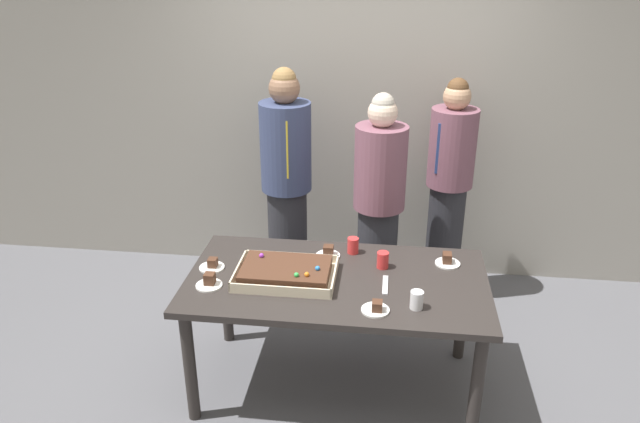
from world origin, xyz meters
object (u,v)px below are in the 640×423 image
object	(u,v)px
party_table	(337,292)
plated_slice_far_right	(209,282)
sheet_cake	(286,272)
plated_slice_center_front	(328,253)
plated_slice_far_left	(447,261)
person_serving_front	(379,209)
drink_cup_far_end	(383,260)
drink_cup_nearest	(353,245)
plated_slice_near_right	(212,265)
drink_cup_middle	(417,300)
person_green_shirt_behind	(287,184)
person_striped_tie_right	(448,189)
plated_slice_near_left	(376,308)
cake_server_utensil	(385,285)

from	to	relation	value
party_table	plated_slice_far_right	distance (m)	0.73
sheet_cake	plated_slice_center_front	world-z (taller)	sheet_cake
plated_slice_far_left	person_serving_front	bearing A→B (deg)	127.52
drink_cup_far_end	drink_cup_nearest	bearing A→B (deg)	138.68
plated_slice_near_right	drink_cup_middle	size ratio (longest dim) A/B	1.50
plated_slice_center_front	person_green_shirt_behind	xyz separation A→B (m)	(-0.40, 0.80, 0.13)
person_striped_tie_right	drink_cup_middle	bearing A→B (deg)	29.09
plated_slice_far_right	drink_cup_nearest	xyz separation A→B (m)	(0.77, 0.50, 0.03)
plated_slice_near_left	plated_slice_center_front	distance (m)	0.66
plated_slice_near_right	sheet_cake	bearing A→B (deg)	-7.72
plated_slice_near_left	plated_slice_far_right	bearing A→B (deg)	171.26
person_green_shirt_behind	plated_slice_far_left	bearing A→B (deg)	44.49
drink_cup_far_end	person_striped_tie_right	world-z (taller)	person_striped_tie_right
plated_slice_far_right	person_serving_front	distance (m)	1.35
sheet_cake	plated_slice_far_right	size ratio (longest dim) A/B	3.81
cake_server_utensil	person_striped_tie_right	xyz separation A→B (m)	(0.43, 1.23, 0.11)
plated_slice_far_right	plated_slice_center_front	distance (m)	0.76
plated_slice_near_right	person_striped_tie_right	size ratio (longest dim) A/B	0.09
plated_slice_far_left	person_green_shirt_behind	xyz separation A→B (m)	(-1.12, 0.81, 0.13)
party_table	drink_cup_middle	xyz separation A→B (m)	(0.45, -0.25, 0.14)
person_striped_tie_right	plated_slice_near_left	bearing A→B (deg)	21.92
plated_slice_near_right	drink_cup_far_end	size ratio (longest dim) A/B	1.50
person_green_shirt_behind	drink_cup_nearest	bearing A→B (deg)	26.90
plated_slice_near_right	plated_slice_far_left	bearing A→B (deg)	9.17
drink_cup_far_end	plated_slice_center_front	bearing A→B (deg)	162.96
sheet_cake	plated_slice_center_front	distance (m)	0.36
drink_cup_nearest	person_serving_front	xyz separation A→B (m)	(0.14, 0.49, 0.04)
plated_slice_far_right	drink_cup_far_end	size ratio (longest dim) A/B	1.50
plated_slice_far_right	drink_cup_nearest	bearing A→B (deg)	32.69
drink_cup_nearest	person_striped_tie_right	bearing A→B (deg)	53.37
party_table	plated_slice_far_left	size ratio (longest dim) A/B	11.54
plated_slice_near_right	plated_slice_far_right	bearing A→B (deg)	-78.06
party_table	person_striped_tie_right	size ratio (longest dim) A/B	1.02
drink_cup_middle	person_green_shirt_behind	size ratio (longest dim) A/B	0.06
drink_cup_nearest	plated_slice_near_right	bearing A→B (deg)	-159.89
plated_slice_center_front	drink_cup_nearest	size ratio (longest dim) A/B	1.50
plated_slice_near_left	person_green_shirt_behind	xyz separation A→B (m)	(-0.71, 1.38, 0.13)
plated_slice_far_left	plated_slice_center_front	xyz separation A→B (m)	(-0.72, 0.01, -0.00)
cake_server_utensil	plated_slice_near_left	bearing A→B (deg)	-98.91
person_striped_tie_right	cake_server_utensil	bearing A→B (deg)	20.17
plated_slice_near_right	person_striped_tie_right	xyz separation A→B (m)	(1.45, 1.16, 0.10)
plated_slice_near_left	person_serving_front	world-z (taller)	person_serving_front
plated_slice_center_front	person_striped_tie_right	size ratio (longest dim) A/B	0.09
party_table	plated_slice_far_right	xyz separation A→B (m)	(-0.71, -0.17, 0.11)
plated_slice_near_right	plated_slice_far_left	world-z (taller)	plated_slice_far_left
plated_slice_near_right	party_table	bearing A→B (deg)	-2.35
plated_slice_far_right	drink_cup_middle	distance (m)	1.15
sheet_cake	drink_cup_nearest	xyz separation A→B (m)	(0.36, 0.36, 0.01)
cake_server_utensil	person_striped_tie_right	distance (m)	1.31
plated_slice_far_right	drink_cup_nearest	distance (m)	0.92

